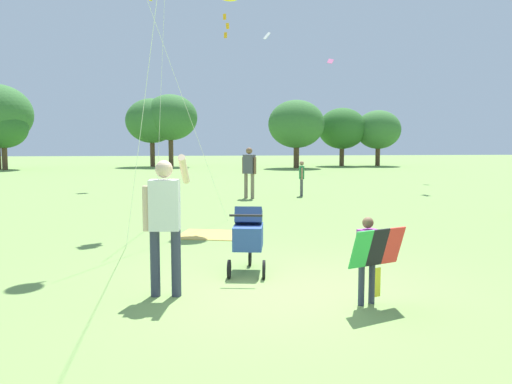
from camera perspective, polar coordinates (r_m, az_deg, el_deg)
The scene contains 8 objects.
ground_plane at distance 7.28m, azimuth 2.86°, elevation -10.67°, with size 120.00×120.00×0.00m, color #75994C.
treeline_distant at distance 38.65m, azimuth -7.89°, elevation 7.64°, with size 31.91×6.90×5.84m.
child_with_butterfly_kite at distance 6.63m, azimuth 12.31°, elevation -6.49°, with size 0.77×0.51×1.11m.
person_adult_flyer at distance 6.88m, azimuth -9.97°, elevation -2.50°, with size 0.61×0.54×1.87m.
stroller at distance 8.10m, azimuth -0.85°, elevation -4.57°, with size 0.62×1.11×1.03m.
person_sitting_far at distance 19.00m, azimuth 5.03°, elevation 1.82°, with size 0.20×0.41×1.29m.
person_couple_left at distance 18.15m, azimuth -0.75°, elevation 2.59°, with size 0.47×0.42×1.79m.
picnic_blanket at distance 11.30m, azimuth -4.39°, elevation -4.71°, with size 1.57×1.21×0.02m, color gold.
Camera 1 is at (-1.04, -6.91, 2.06)m, focal length 36.47 mm.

